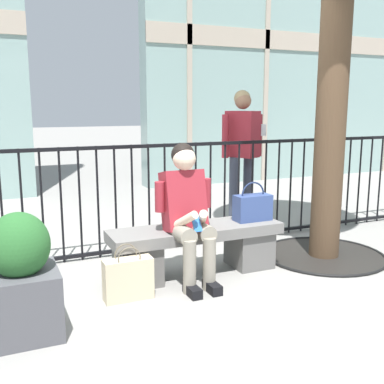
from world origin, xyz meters
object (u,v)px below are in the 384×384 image
object	(u,v)px
seated_person_with_phone	(187,209)
bystander_at_railing	(242,149)
stone_bench	(196,245)
planter	(21,280)
handbag_on_bench	(253,207)
shopping_bag	(128,278)

from	to	relation	value
seated_person_with_phone	bystander_at_railing	world-z (taller)	bystander_at_railing
bystander_at_railing	seated_person_with_phone	bearing A→B (deg)	-133.70
stone_bench	planter	bearing A→B (deg)	-159.43
seated_person_with_phone	planter	size ratio (longest dim) A/B	1.43
handbag_on_bench	bystander_at_railing	bearing A→B (deg)	64.50
shopping_bag	stone_bench	bearing A→B (deg)	22.08
handbag_on_bench	planter	bearing A→B (deg)	-165.02
handbag_on_bench	planter	xyz separation A→B (m)	(-2.12, -0.57, -0.19)
stone_bench	seated_person_with_phone	size ratio (longest dim) A/B	1.32
stone_bench	handbag_on_bench	xyz separation A→B (m)	(0.58, -0.01, 0.31)
stone_bench	shopping_bag	bearing A→B (deg)	-157.92
planter	seated_person_with_phone	bearing A→B (deg)	17.83
seated_person_with_phone	bystander_at_railing	bearing A→B (deg)	46.30
handbag_on_bench	bystander_at_railing	xyz separation A→B (m)	(0.61, 1.28, 0.42)
handbag_on_bench	bystander_at_railing	distance (m)	1.47
planter	bystander_at_railing	bearing A→B (deg)	34.06
shopping_bag	planter	world-z (taller)	planter
seated_person_with_phone	planter	bearing A→B (deg)	-162.17
stone_bench	planter	size ratio (longest dim) A/B	1.88
handbag_on_bench	planter	distance (m)	2.20
stone_bench	shopping_bag	xyz separation A→B (m)	(-0.73, -0.30, -0.10)
seated_person_with_phone	planter	xyz separation A→B (m)	(-1.39, -0.45, -0.26)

